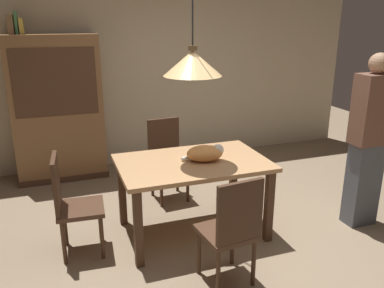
{
  "coord_description": "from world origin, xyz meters",
  "views": [
    {
      "loc": [
        -1.28,
        -2.9,
        2.05
      ],
      "look_at": [
        -0.04,
        0.6,
        0.85
      ],
      "focal_mm": 37.05,
      "sensor_mm": 36.0,
      "label": 1
    }
  ],
  "objects_px": {
    "pendant_lamp": "(193,63)",
    "hutch_bookcase": "(58,112)",
    "chair_left_side": "(71,201)",
    "chair_far_back": "(167,155)",
    "chair_near_front": "(232,228)",
    "book_yellow_short": "(21,26)",
    "person_standing": "(368,142)",
    "book_brown_thick": "(11,25)",
    "book_green_slim": "(16,23)",
    "dining_table": "(193,171)",
    "cat_sleeping": "(206,153)"
  },
  "relations": [
    {
      "from": "pendant_lamp",
      "to": "book_green_slim",
      "type": "xyz_separation_m",
      "value": [
        -1.5,
        1.92,
        0.32
      ]
    },
    {
      "from": "book_brown_thick",
      "to": "person_standing",
      "type": "relative_size",
      "value": 0.14
    },
    {
      "from": "dining_table",
      "to": "book_brown_thick",
      "type": "height_order",
      "value": "book_brown_thick"
    },
    {
      "from": "pendant_lamp",
      "to": "hutch_bookcase",
      "type": "height_order",
      "value": "pendant_lamp"
    },
    {
      "from": "chair_far_back",
      "to": "person_standing",
      "type": "xyz_separation_m",
      "value": [
        1.7,
        -1.27,
        0.37
      ]
    },
    {
      "from": "chair_near_front",
      "to": "person_standing",
      "type": "relative_size",
      "value": 0.54
    },
    {
      "from": "cat_sleeping",
      "to": "dining_table",
      "type": "bearing_deg",
      "value": 162.33
    },
    {
      "from": "cat_sleeping",
      "to": "hutch_bookcase",
      "type": "relative_size",
      "value": 0.22
    },
    {
      "from": "book_green_slim",
      "to": "book_yellow_short",
      "type": "xyz_separation_m",
      "value": [
        0.05,
        0.0,
        -0.04
      ]
    },
    {
      "from": "chair_left_side",
      "to": "dining_table",
      "type": "bearing_deg",
      "value": -0.28
    },
    {
      "from": "book_green_slim",
      "to": "book_yellow_short",
      "type": "bearing_deg",
      "value": 0.0
    },
    {
      "from": "chair_near_front",
      "to": "book_yellow_short",
      "type": "relative_size",
      "value": 4.65
    },
    {
      "from": "dining_table",
      "to": "pendant_lamp",
      "type": "bearing_deg",
      "value": 110.56
    },
    {
      "from": "pendant_lamp",
      "to": "person_standing",
      "type": "distance_m",
      "value": 1.9
    },
    {
      "from": "chair_left_side",
      "to": "chair_far_back",
      "type": "xyz_separation_m",
      "value": [
        1.12,
        0.87,
        0.0
      ]
    },
    {
      "from": "chair_near_front",
      "to": "chair_far_back",
      "type": "bearing_deg",
      "value": 90.49
    },
    {
      "from": "chair_near_front",
      "to": "chair_left_side",
      "type": "bearing_deg",
      "value": 142.15
    },
    {
      "from": "chair_left_side",
      "to": "hutch_bookcase",
      "type": "relative_size",
      "value": 0.5
    },
    {
      "from": "pendant_lamp",
      "to": "hutch_bookcase",
      "type": "distance_m",
      "value": 2.36
    },
    {
      "from": "hutch_bookcase",
      "to": "book_brown_thick",
      "type": "distance_m",
      "value": 1.15
    },
    {
      "from": "pendant_lamp",
      "to": "hutch_bookcase",
      "type": "relative_size",
      "value": 0.7
    },
    {
      "from": "chair_far_back",
      "to": "book_yellow_short",
      "type": "xyz_separation_m",
      "value": [
        -1.44,
        1.04,
        1.43
      ]
    },
    {
      "from": "hutch_bookcase",
      "to": "person_standing",
      "type": "height_order",
      "value": "hutch_bookcase"
    },
    {
      "from": "chair_near_front",
      "to": "book_yellow_short",
      "type": "height_order",
      "value": "book_yellow_short"
    },
    {
      "from": "cat_sleeping",
      "to": "book_green_slim",
      "type": "height_order",
      "value": "book_green_slim"
    },
    {
      "from": "chair_near_front",
      "to": "book_green_slim",
      "type": "xyz_separation_m",
      "value": [
        -1.51,
        2.8,
        1.47
      ]
    },
    {
      "from": "chair_left_side",
      "to": "pendant_lamp",
      "type": "relative_size",
      "value": 0.72
    },
    {
      "from": "pendant_lamp",
      "to": "hutch_bookcase",
      "type": "bearing_deg",
      "value": 120.79
    },
    {
      "from": "chair_left_side",
      "to": "book_brown_thick",
      "type": "bearing_deg",
      "value": 102.76
    },
    {
      "from": "pendant_lamp",
      "to": "book_yellow_short",
      "type": "relative_size",
      "value": 6.5
    },
    {
      "from": "cat_sleeping",
      "to": "book_brown_thick",
      "type": "distance_m",
      "value": 2.82
    },
    {
      "from": "cat_sleeping",
      "to": "pendant_lamp",
      "type": "relative_size",
      "value": 0.31
    },
    {
      "from": "chair_near_front",
      "to": "cat_sleeping",
      "type": "bearing_deg",
      "value": 82.61
    },
    {
      "from": "chair_near_front",
      "to": "cat_sleeping",
      "type": "xyz_separation_m",
      "value": [
        0.11,
        0.84,
        0.32
      ]
    },
    {
      "from": "chair_left_side",
      "to": "chair_far_back",
      "type": "height_order",
      "value": "same"
    },
    {
      "from": "chair_left_side",
      "to": "pendant_lamp",
      "type": "bearing_deg",
      "value": -0.28
    },
    {
      "from": "book_green_slim",
      "to": "person_standing",
      "type": "xyz_separation_m",
      "value": [
        3.19,
        -2.31,
        -1.1
      ]
    },
    {
      "from": "chair_left_side",
      "to": "cat_sleeping",
      "type": "relative_size",
      "value": 2.34
    },
    {
      "from": "cat_sleeping",
      "to": "book_green_slim",
      "type": "bearing_deg",
      "value": 129.58
    },
    {
      "from": "pendant_lamp",
      "to": "chair_far_back",
      "type": "bearing_deg",
      "value": 90.41
    },
    {
      "from": "hutch_bookcase",
      "to": "book_brown_thick",
      "type": "height_order",
      "value": "book_brown_thick"
    },
    {
      "from": "pendant_lamp",
      "to": "chair_near_front",
      "type": "bearing_deg",
      "value": -89.42
    },
    {
      "from": "cat_sleeping",
      "to": "hutch_bookcase",
      "type": "distance_m",
      "value": 2.33
    },
    {
      "from": "pendant_lamp",
      "to": "book_brown_thick",
      "type": "bearing_deg",
      "value": 129.12
    },
    {
      "from": "dining_table",
      "to": "book_green_slim",
      "type": "bearing_deg",
      "value": 128.01
    },
    {
      "from": "dining_table",
      "to": "pendant_lamp",
      "type": "height_order",
      "value": "pendant_lamp"
    },
    {
      "from": "book_brown_thick",
      "to": "person_standing",
      "type": "bearing_deg",
      "value": -35.42
    },
    {
      "from": "hutch_bookcase",
      "to": "chair_far_back",
      "type": "bearing_deg",
      "value": -42.46
    },
    {
      "from": "pendant_lamp",
      "to": "book_green_slim",
      "type": "relative_size",
      "value": 5.0
    },
    {
      "from": "chair_far_back",
      "to": "cat_sleeping",
      "type": "height_order",
      "value": "chair_far_back"
    }
  ]
}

